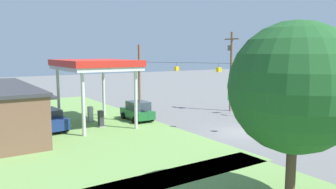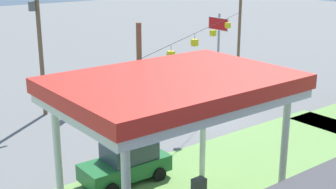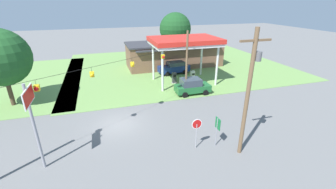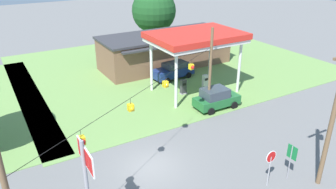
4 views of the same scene
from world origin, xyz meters
TOP-DOWN VIEW (x-y plane):
  - ground_plane at (0.00, 0.00)m, footprint 160.00×160.00m
  - gas_station_canopy at (9.72, 9.04)m, footprint 8.73×6.11m
  - car_at_pumps_front at (9.21, 4.86)m, footprint 4.22×2.17m
  - stop_sign_roadside at (5.28, -5.31)m, footprint 0.80×0.08m
  - stop_sign_overhead at (-5.34, -4.26)m, footprint 0.22×2.14m
  - route_sign at (6.91, -5.47)m, footprint 0.10×0.70m
  - utility_pole_main at (8.24, -6.75)m, footprint 2.20×0.44m
  - signal_span_gantry at (-0.00, -0.01)m, footprint 17.20×10.24m

SIDE VIEW (x-z plane):
  - ground_plane at x=0.00m, z-range 0.00..0.00m
  - car_at_pumps_front at x=9.21m, z-range 0.01..1.94m
  - route_sign at x=6.91m, z-range 0.51..2.91m
  - stop_sign_roadside at x=5.28m, z-range 0.56..3.06m
  - signal_span_gantry at x=0.00m, z-range 0.37..7.83m
  - stop_sign_overhead at x=-5.34m, z-range 1.25..7.28m
  - utility_pole_main at x=8.24m, z-range 0.55..9.59m
  - gas_station_canopy at x=9.72m, z-range 2.49..8.55m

